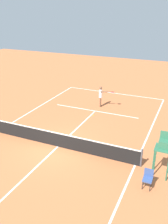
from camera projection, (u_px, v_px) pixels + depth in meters
ground_plane at (58, 146)px, 15.38m from camera, size 60.00×60.00×0.00m
court_lines at (58, 146)px, 15.37m from camera, size 9.76×22.89×0.01m
tennis_net at (58, 139)px, 15.18m from camera, size 10.36×0.10×1.07m
player_serving at (101, 95)px, 21.15m from camera, size 1.35×0.50×1.81m
tennis_ball at (94, 115)px, 19.77m from camera, size 0.07×0.07×0.07m
umpire_chair at (163, 148)px, 12.17m from camera, size 0.80×0.80×2.41m
courtside_chair_near at (148, 178)px, 11.70m from camera, size 0.44×0.46×0.95m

